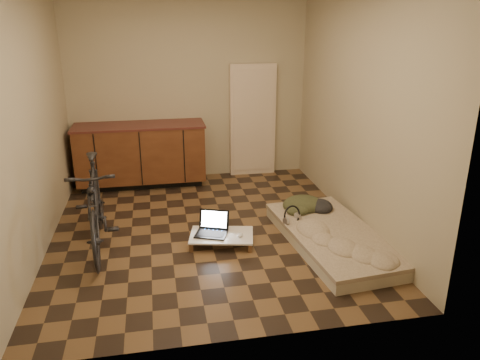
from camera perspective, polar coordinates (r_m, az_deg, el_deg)
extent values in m
cube|color=brown|center=(5.51, -3.96, -6.06)|extent=(3.50, 4.00, 0.00)
cube|color=#C0B393|center=(7.05, -6.23, 10.62)|extent=(3.50, 0.00, 2.60)
cube|color=#C0B393|center=(3.18, -0.10, -0.25)|extent=(3.50, 0.00, 2.60)
cube|color=#C0B393|center=(5.20, -23.92, 5.89)|extent=(0.00, 4.00, 2.60)
cube|color=#C0B393|center=(5.56, 14.08, 7.77)|extent=(0.00, 4.00, 2.60)
cube|color=black|center=(7.08, -11.73, -0.09)|extent=(1.70, 0.48, 0.10)
cube|color=#4F2816|center=(6.91, -11.98, 3.24)|extent=(1.80, 0.60, 0.78)
cube|color=#54241F|center=(6.81, -12.22, 6.51)|extent=(1.84, 0.62, 0.03)
cube|color=beige|center=(7.21, 1.55, 7.29)|extent=(0.70, 0.10, 1.70)
imported|color=black|center=(5.11, -17.28, -2.45)|extent=(0.61, 1.71, 1.08)
cube|color=beige|center=(5.25, 11.24, -7.12)|extent=(1.05, 1.92, 0.12)
cube|color=beige|center=(5.21, 11.29, -6.33)|extent=(1.07, 1.95, 0.04)
cube|color=brown|center=(5.03, -5.96, -8.21)|extent=(0.04, 0.04, 0.09)
cube|color=brown|center=(5.36, -5.47, -6.33)|extent=(0.04, 0.04, 0.09)
cube|color=brown|center=(4.99, 1.22, -8.33)|extent=(0.04, 0.04, 0.09)
cube|color=brown|center=(5.33, 1.23, -6.42)|extent=(0.04, 0.04, 0.09)
cube|color=white|center=(5.14, -2.26, -6.74)|extent=(0.76, 0.57, 0.02)
cube|color=black|center=(5.13, -3.53, -6.61)|extent=(0.40, 0.34, 0.02)
cube|color=black|center=(5.21, -3.17, -4.79)|extent=(0.33, 0.18, 0.21)
cube|color=white|center=(5.21, -3.17, -4.79)|extent=(0.28, 0.15, 0.17)
ellipsoid|color=white|center=(5.08, 0.00, -6.73)|extent=(0.10, 0.12, 0.04)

